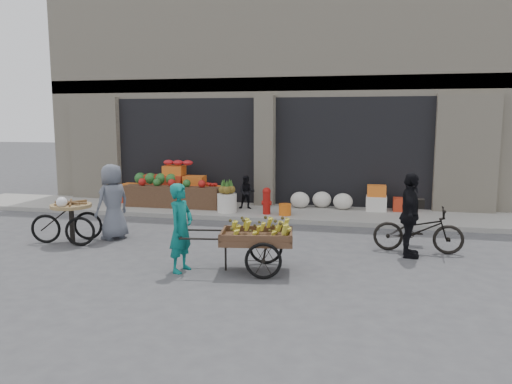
% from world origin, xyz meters
% --- Properties ---
extents(ground, '(80.00, 80.00, 0.00)m').
position_xyz_m(ground, '(0.00, 0.00, 0.00)').
color(ground, '#424244').
rests_on(ground, ground).
extents(sidewalk, '(18.00, 2.20, 0.12)m').
position_xyz_m(sidewalk, '(0.00, 4.10, 0.06)').
color(sidewalk, gray).
rests_on(sidewalk, ground).
extents(building, '(14.00, 6.45, 7.00)m').
position_xyz_m(building, '(0.00, 8.03, 3.37)').
color(building, beige).
rests_on(building, ground).
extents(fruit_display, '(3.10, 1.12, 1.24)m').
position_xyz_m(fruit_display, '(-2.48, 4.38, 0.67)').
color(fruit_display, red).
rests_on(fruit_display, sidewalk).
extents(pineapple_bin, '(0.52, 0.52, 0.50)m').
position_xyz_m(pineapple_bin, '(-0.75, 3.60, 0.37)').
color(pineapple_bin, silver).
rests_on(pineapple_bin, sidewalk).
extents(fire_hydrant, '(0.22, 0.22, 0.71)m').
position_xyz_m(fire_hydrant, '(0.35, 3.55, 0.50)').
color(fire_hydrant, '#A5140F').
rests_on(fire_hydrant, sidewalk).
extents(orange_bucket, '(0.32, 0.32, 0.30)m').
position_xyz_m(orange_bucket, '(0.85, 3.50, 0.27)').
color(orange_bucket, orange).
rests_on(orange_bucket, sidewalk).
extents(right_bay_goods, '(3.35, 0.60, 0.70)m').
position_xyz_m(right_bay_goods, '(2.61, 4.70, 0.41)').
color(right_bay_goods, silver).
rests_on(right_bay_goods, sidewalk).
extents(seated_person, '(0.51, 0.43, 0.93)m').
position_xyz_m(seated_person, '(-0.35, 4.20, 0.58)').
color(seated_person, black).
rests_on(seated_person, sidewalk).
extents(banana_cart, '(2.19, 1.15, 0.87)m').
position_xyz_m(banana_cart, '(1.07, -0.99, 0.63)').
color(banana_cart, brown).
rests_on(banana_cart, ground).
extents(vendor_woman, '(0.47, 0.62, 1.53)m').
position_xyz_m(vendor_woman, '(-0.15, -1.28, 0.77)').
color(vendor_woman, '#0E6C66').
rests_on(vendor_woman, ground).
extents(tricycle_cart, '(1.46, 1.03, 0.95)m').
position_xyz_m(tricycle_cart, '(-3.15, 0.07, 0.57)').
color(tricycle_cart, '#9E7F51').
rests_on(tricycle_cart, ground).
extents(vendor_grey, '(0.81, 0.95, 1.65)m').
position_xyz_m(vendor_grey, '(-2.47, 0.61, 0.83)').
color(vendor_grey, slate).
rests_on(vendor_grey, ground).
extents(bicycle, '(1.74, 0.66, 0.90)m').
position_xyz_m(bicycle, '(3.94, 0.94, 0.45)').
color(bicycle, black).
rests_on(bicycle, ground).
extents(cyclist, '(0.43, 0.96, 1.62)m').
position_xyz_m(cyclist, '(3.74, 0.54, 0.81)').
color(cyclist, black).
rests_on(cyclist, ground).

